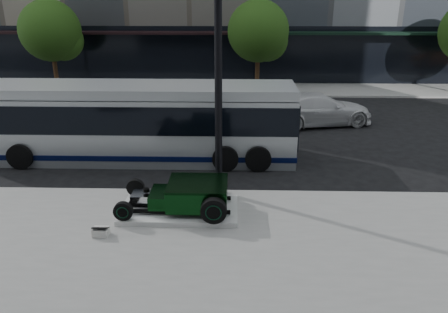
{
  "coord_description": "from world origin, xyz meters",
  "views": [
    {
      "loc": [
        -0.35,
        -14.96,
        6.2
      ],
      "look_at": [
        -0.71,
        -1.77,
        1.2
      ],
      "focal_mm": 35.0,
      "sensor_mm": 36.0,
      "label": 1
    }
  ],
  "objects_px": {
    "lamppost": "(218,88)",
    "white_sedan": "(318,109)",
    "transit_bus": "(139,121)",
    "hot_rod": "(190,194)"
  },
  "relations": [
    {
      "from": "lamppost",
      "to": "transit_bus",
      "type": "relative_size",
      "value": 0.61
    },
    {
      "from": "transit_bus",
      "to": "white_sedan",
      "type": "distance_m",
      "value": 9.2
    },
    {
      "from": "transit_bus",
      "to": "white_sedan",
      "type": "relative_size",
      "value": 2.24
    },
    {
      "from": "transit_bus",
      "to": "hot_rod",
      "type": "bearing_deg",
      "value": -62.89
    },
    {
      "from": "hot_rod",
      "to": "transit_bus",
      "type": "relative_size",
      "value": 0.27
    },
    {
      "from": "lamppost",
      "to": "white_sedan",
      "type": "distance_m",
      "value": 9.84
    },
    {
      "from": "transit_bus",
      "to": "lamppost",
      "type": "bearing_deg",
      "value": -46.73
    },
    {
      "from": "lamppost",
      "to": "hot_rod",
      "type": "bearing_deg",
      "value": -119.37
    },
    {
      "from": "lamppost",
      "to": "transit_bus",
      "type": "height_order",
      "value": "lamppost"
    },
    {
      "from": "transit_bus",
      "to": "white_sedan",
      "type": "height_order",
      "value": "transit_bus"
    }
  ]
}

